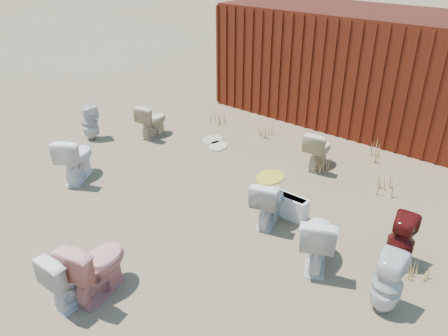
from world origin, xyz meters
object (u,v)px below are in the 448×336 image
Objects in this scene: toilet_front_pink at (96,265)px; toilet_front_a at (76,157)px; loose_tank at (291,207)px; toilet_front_maroon at (401,241)px; toilet_front_c at (75,274)px; toilet_back_beige_left at (152,120)px; toilet_back_a at (90,122)px; toilet_back_beige_right at (318,149)px; shipping_container at (357,66)px; toilet_back_yellowlid at (269,200)px; toilet_front_e at (317,238)px; toilet_back_e at (387,284)px.

toilet_front_a is at bearing -41.72° from toilet_front_pink.
toilet_front_pink is 1.61× the size of loose_tank.
toilet_front_pink reaches higher than toilet_front_maroon.
toilet_front_c is 4.70m from toilet_back_beige_left.
toilet_back_beige_right is at bearing -132.81° from toilet_back_a.
shipping_container reaches higher than toilet_back_yellowlid.
toilet_back_e is (0.98, -0.22, -0.02)m from toilet_front_e.
toilet_back_beige_left is (-2.84, 3.74, -0.01)m from toilet_front_c.
toilet_front_a reaches higher than toilet_back_yellowlid.
toilet_front_pink reaches higher than toilet_back_yellowlid.
toilet_front_e is 1.06× the size of toilet_back_a.
toilet_front_pink is 2.56m from toilet_back_yellowlid.
toilet_back_yellowlid is (0.91, -4.68, -0.84)m from shipping_container.
toilet_back_a is (-3.80, 2.59, -0.03)m from toilet_front_pink.
toilet_front_c is 3.94m from toilet_front_maroon.
toilet_front_e is at bearing -41.63° from loose_tank.
toilet_front_e reaches higher than toilet_back_e.
toilet_back_yellowlid is at bearing -22.69° from toilet_back_e.
toilet_front_c is at bearing -89.17° from shipping_container.
toilet_back_yellowlid is (0.70, 2.46, -0.04)m from toilet_front_pink.
toilet_back_beige_left is 3.79m from toilet_back_yellowlid.
toilet_back_e is (5.26, 0.40, -0.02)m from toilet_front_a.
shipping_container is 8.30× the size of toilet_front_maroon.
toilet_front_c is (0.11, -7.37, -0.84)m from shipping_container.
shipping_container is 8.26× the size of toilet_back_yellowlid.
toilet_back_e reaches higher than toilet_back_beige_right.
toilet_front_maroon is at bearing 164.72° from toilet_back_beige_left.
shipping_container reaches higher than toilet_back_a.
toilet_front_a is 4.25m from toilet_back_beige_right.
shipping_container is at bearing -66.86° from toilet_back_e.
toilet_front_e is 1.08m from loose_tank.
toilet_front_a is at bearing -36.59° from toilet_front_c.
shipping_container reaches higher than toilet_front_maroon.
loose_tank is (-1.61, 0.04, -0.19)m from toilet_front_maroon.
toilet_back_beige_left is (-5.46, 0.79, -0.01)m from toilet_front_maroon.
shipping_container is at bearing -105.21° from toilet_back_a.
toilet_front_a is 1.08× the size of toilet_back_a.
toilet_back_beige_left is at bearing -109.90° from toilet_back_a.
toilet_back_yellowlid is at bearing -158.50° from toilet_back_a.
toilet_back_yellowlid reaches higher than toilet_back_beige_left.
toilet_back_a reaches higher than toilet_back_beige_right.
toilet_front_c reaches higher than toilet_back_beige_left.
toilet_back_a reaches higher than toilet_back_beige_left.
shipping_container is 6.23m from toilet_front_a.
toilet_front_maroon is 1.00× the size of toilet_back_yellowlid.
toilet_front_e is 2.73m from toilet_back_beige_right.
shipping_container is 4.63m from loose_tank.
loose_tank is (3.49, 1.32, -0.23)m from toilet_front_a.
toilet_front_maroon is (2.62, 2.95, -0.00)m from toilet_front_c.
toilet_front_maroon is at bearing 171.60° from toilet_back_yellowlid.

